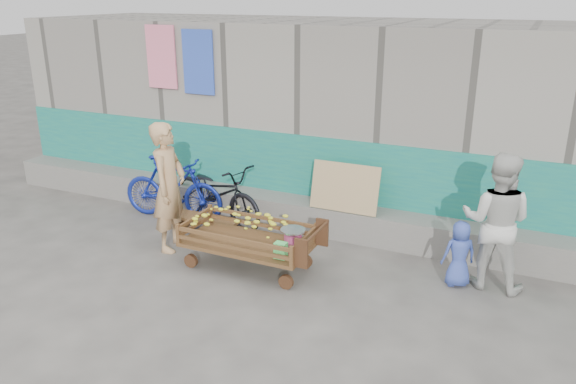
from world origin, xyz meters
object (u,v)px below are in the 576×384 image
at_px(vendor_man, 169,187).
at_px(bicycle_dark, 217,193).
at_px(banana_cart, 245,231).
at_px(bicycle_blue, 173,188).
at_px(bench, 205,222).
at_px(woman, 496,221).
at_px(child, 459,254).

height_order(vendor_man, bicycle_dark, vendor_man).
relative_size(banana_cart, bicycle_blue, 1.07).
bearing_deg(bench, bicycle_blue, 158.39).
bearing_deg(woman, child, 27.04).
bearing_deg(woman, bicycle_dark, -0.85).
relative_size(woman, child, 2.03).
distance_m(child, bicycle_blue, 4.48).
bearing_deg(vendor_man, child, -92.90).
height_order(banana_cart, woman, woman).
bearing_deg(woman, vendor_man, 13.66).
bearing_deg(bicycle_blue, vendor_man, -152.00).
relative_size(banana_cart, bench, 1.73).
distance_m(bench, vendor_man, 0.95).
height_order(woman, bicycle_dark, woman).
xyz_separation_m(banana_cart, bicycle_dark, (-1.15, 1.18, -0.04)).
relative_size(woman, bicycle_blue, 1.00).
distance_m(child, bicycle_dark, 3.79).
height_order(banana_cart, bench, banana_cart).
height_order(bench, bicycle_blue, bicycle_blue).
xyz_separation_m(bench, child, (3.68, -0.03, 0.23)).
xyz_separation_m(child, bicycle_dark, (-3.75, 0.50, 0.07)).
xyz_separation_m(banana_cart, bench, (-1.07, 0.71, -0.33)).
bearing_deg(bicycle_dark, vendor_man, -169.22).
bearing_deg(banana_cart, bicycle_dark, 134.30).
relative_size(banana_cart, bicycle_dark, 0.98).
bearing_deg(bicycle_dark, banana_cart, -120.05).
xyz_separation_m(bench, woman, (4.04, 0.12, 0.66)).
relative_size(bench, child, 1.25).
xyz_separation_m(bench, vendor_man, (-0.17, -0.60, 0.72)).
height_order(vendor_man, bicycle_blue, vendor_man).
relative_size(child, bicycle_dark, 0.45).
xyz_separation_m(bicycle_dark, bicycle_blue, (-0.72, -0.15, 0.02)).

